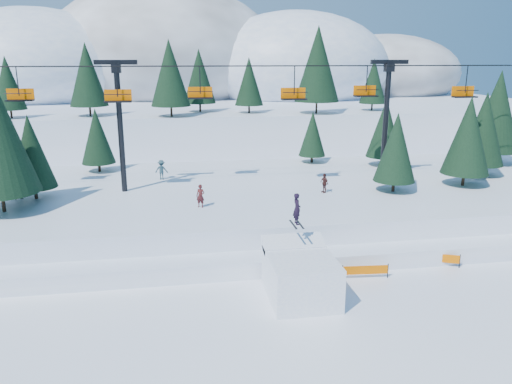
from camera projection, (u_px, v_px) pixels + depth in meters
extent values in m
plane|color=white|center=(280.00, 321.00, 25.28)|extent=(160.00, 160.00, 0.00)
cube|color=white|center=(235.00, 201.00, 42.10)|extent=(70.00, 22.00, 2.50)
cube|color=white|center=(255.00, 252.00, 32.76)|extent=(70.00, 6.00, 1.10)
cube|color=white|center=(200.00, 115.00, 89.27)|extent=(110.00, 60.00, 6.00)
ellipsoid|color=white|center=(35.00, 67.00, 86.40)|extent=(36.00, 32.40, 19.80)
ellipsoid|color=#605B59|center=(164.00, 56.00, 95.17)|extent=(44.00, 39.60, 26.40)
ellipsoid|color=white|center=(296.00, 67.00, 91.88)|extent=(34.00, 30.60, 19.72)
ellipsoid|color=#605B59|center=(384.00, 72.00, 101.13)|extent=(30.00, 27.00, 15.00)
cylinder|color=black|center=(171.00, 111.00, 60.88)|extent=(0.26, 0.26, 1.28)
cone|color=black|center=(170.00, 73.00, 59.69)|extent=(4.76, 4.76, 7.88)
cylinder|color=black|center=(249.00, 109.00, 65.10)|extent=(0.26, 0.26, 0.99)
cone|color=black|center=(249.00, 81.00, 64.18)|extent=(3.68, 3.68, 6.09)
cylinder|color=black|center=(316.00, 107.00, 64.40)|extent=(0.26, 0.26, 1.53)
cone|color=black|center=(318.00, 64.00, 62.99)|extent=(5.68, 5.68, 9.40)
cylinder|color=black|center=(90.00, 111.00, 61.40)|extent=(0.26, 0.26, 1.23)
cone|color=black|center=(87.00, 74.00, 60.26)|extent=(4.58, 4.58, 7.57)
cylinder|color=black|center=(372.00, 107.00, 68.13)|extent=(0.26, 0.26, 0.97)
cone|color=black|center=(373.00, 81.00, 67.23)|extent=(3.60, 3.60, 5.95)
cylinder|color=black|center=(11.00, 114.00, 59.31)|extent=(0.26, 0.26, 1.01)
cone|color=black|center=(7.00, 83.00, 58.38)|extent=(3.75, 3.75, 6.21)
cylinder|color=black|center=(200.00, 107.00, 66.42)|extent=(0.26, 0.26, 1.14)
cone|color=black|center=(199.00, 76.00, 65.37)|extent=(4.23, 4.23, 7.00)
cube|color=white|center=(301.00, 278.00, 27.41)|extent=(3.58, 4.42, 2.42)
cube|color=white|center=(293.00, 244.00, 28.89)|extent=(3.58, 1.55, 0.86)
imported|color=black|center=(297.00, 209.00, 28.05)|extent=(0.49, 0.70, 1.81)
cube|color=black|center=(293.00, 224.00, 28.26)|extent=(0.11, 1.65, 0.03)
cube|color=black|center=(300.00, 224.00, 28.32)|extent=(0.11, 1.65, 0.03)
cylinder|color=black|center=(120.00, 129.00, 39.04)|extent=(0.44, 0.44, 10.00)
cube|color=black|center=(116.00, 62.00, 37.72)|extent=(3.20, 0.35, 0.35)
cube|color=black|center=(116.00, 68.00, 37.83)|extent=(0.70, 0.70, 0.70)
cylinder|color=black|center=(385.00, 124.00, 42.56)|extent=(0.44, 0.44, 10.00)
cube|color=black|center=(390.00, 62.00, 41.24)|extent=(3.20, 0.35, 0.35)
cube|color=black|center=(389.00, 67.00, 41.36)|extent=(0.70, 0.70, 0.70)
cylinder|color=black|center=(261.00, 66.00, 38.41)|extent=(46.00, 0.06, 0.06)
cylinder|color=black|center=(256.00, 66.00, 40.70)|extent=(46.00, 0.06, 0.06)
cylinder|color=black|center=(17.00, 81.00, 38.02)|extent=(0.08, 0.08, 2.20)
cube|color=black|center=(20.00, 100.00, 38.40)|extent=(2.00, 0.75, 0.12)
cube|color=#E76200|center=(20.00, 94.00, 38.64)|extent=(2.00, 0.10, 0.85)
cylinder|color=black|center=(18.00, 93.00, 37.92)|extent=(2.00, 0.06, 0.06)
cylinder|color=black|center=(117.00, 82.00, 36.95)|extent=(0.08, 0.08, 2.20)
cube|color=black|center=(118.00, 102.00, 37.32)|extent=(2.00, 0.75, 0.12)
cube|color=#E76200|center=(118.00, 95.00, 37.57)|extent=(2.00, 0.10, 0.85)
cylinder|color=black|center=(117.00, 94.00, 36.85)|extent=(2.00, 0.06, 0.06)
cylinder|color=black|center=(200.00, 80.00, 40.24)|extent=(0.08, 0.08, 2.20)
cube|color=black|center=(200.00, 98.00, 40.62)|extent=(2.00, 0.75, 0.12)
cube|color=#E76200|center=(200.00, 92.00, 40.87)|extent=(2.00, 0.10, 0.85)
cylinder|color=black|center=(201.00, 91.00, 40.14)|extent=(2.00, 0.06, 0.06)
cylinder|color=black|center=(294.00, 80.00, 39.12)|extent=(0.08, 0.08, 2.20)
cube|color=black|center=(294.00, 99.00, 39.50)|extent=(2.00, 0.75, 0.12)
cube|color=#E76200|center=(293.00, 93.00, 39.74)|extent=(2.00, 0.10, 0.85)
cylinder|color=black|center=(295.00, 92.00, 39.02)|extent=(2.00, 0.06, 0.06)
cylinder|color=black|center=(367.00, 79.00, 42.52)|extent=(0.08, 0.08, 2.20)
cube|color=black|center=(366.00, 96.00, 42.90)|extent=(2.00, 0.75, 0.12)
cube|color=#E76200|center=(365.00, 90.00, 43.14)|extent=(2.00, 0.10, 0.85)
cylinder|color=black|center=(368.00, 90.00, 42.42)|extent=(2.00, 0.06, 0.06)
cylinder|color=black|center=(467.00, 79.00, 41.48)|extent=(0.08, 0.08, 2.20)
cube|color=black|center=(465.00, 97.00, 41.86)|extent=(2.00, 0.75, 0.12)
cube|color=#E76200|center=(463.00, 91.00, 42.10)|extent=(2.00, 0.10, 0.85)
cylinder|color=black|center=(468.00, 90.00, 41.38)|extent=(2.00, 0.06, 0.06)
cylinder|color=black|center=(3.00, 202.00, 34.70)|extent=(0.26, 0.26, 1.43)
cylinder|color=black|center=(463.00, 179.00, 41.99)|extent=(0.26, 0.26, 1.04)
cone|color=black|center=(468.00, 135.00, 41.02)|extent=(3.88, 3.88, 6.41)
cylinder|color=black|center=(479.00, 170.00, 45.57)|extent=(0.26, 0.26, 1.06)
cone|color=black|center=(484.00, 129.00, 44.59)|extent=(3.93, 3.93, 6.51)
cylinder|color=black|center=(492.00, 157.00, 50.69)|extent=(0.26, 0.26, 1.30)
cone|color=black|center=(497.00, 111.00, 49.48)|extent=(4.84, 4.84, 8.01)
cylinder|color=black|center=(383.00, 161.00, 49.74)|extent=(0.26, 0.26, 0.93)
cone|color=black|center=(385.00, 128.00, 48.87)|extent=(3.47, 3.47, 5.74)
cylinder|color=black|center=(99.00, 167.00, 47.17)|extent=(0.26, 0.26, 0.83)
cone|color=black|center=(97.00, 136.00, 46.40)|extent=(3.10, 3.10, 5.13)
cylinder|color=black|center=(312.00, 159.00, 51.28)|extent=(0.26, 0.26, 0.73)
cone|color=black|center=(312.00, 134.00, 50.60)|extent=(2.73, 2.73, 4.51)
cylinder|color=black|center=(36.00, 193.00, 38.00)|extent=(0.26, 0.26, 0.90)
cone|color=black|center=(31.00, 152.00, 37.17)|extent=(3.34, 3.34, 5.52)
cylinder|color=black|center=(393.00, 186.00, 40.09)|extent=(0.26, 0.26, 0.89)
cone|color=black|center=(396.00, 147.00, 39.27)|extent=(3.30, 3.30, 5.45)
imported|color=#29434C|center=(162.00, 170.00, 44.01)|extent=(1.24, 0.88, 1.74)
imported|color=#1C3231|center=(400.00, 164.00, 46.97)|extent=(0.81, 0.93, 1.60)
imported|color=#44221E|center=(324.00, 183.00, 39.72)|extent=(0.68, 0.98, 1.55)
imported|color=#292B42|center=(19.00, 189.00, 37.73)|extent=(1.04, 1.03, 1.70)
imported|color=#48191A|center=(200.00, 196.00, 35.72)|extent=(0.72, 0.62, 1.68)
cylinder|color=black|center=(342.00, 272.00, 29.93)|extent=(0.06, 0.06, 0.90)
cylinder|color=black|center=(388.00, 271.00, 30.16)|extent=(0.06, 0.06, 0.90)
cube|color=#E76200|center=(365.00, 270.00, 30.02)|extent=(2.79, 0.27, 0.55)
cylinder|color=black|center=(414.00, 257.00, 32.19)|extent=(0.06, 0.06, 0.90)
cylinder|color=black|center=(460.00, 261.00, 31.57)|extent=(0.06, 0.06, 0.90)
cube|color=#E76200|center=(437.00, 258.00, 31.85)|extent=(2.60, 1.12, 0.55)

